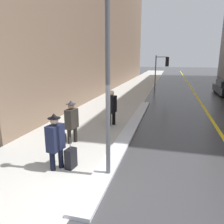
{
  "coord_description": "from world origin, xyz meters",
  "views": [
    {
      "loc": [
        1.78,
        -4.16,
        3.13
      ],
      "look_at": [
        -0.4,
        4.0,
        1.05
      ],
      "focal_mm": 35.0,
      "sensor_mm": 36.0,
      "label": 1
    }
  ],
  "objects_px": {
    "traffic_light_near": "(163,65)",
    "pedestrian_with_shoulder_bag": "(112,106)",
    "rolling_suitcase": "(71,159)",
    "lamp_post": "(108,49)",
    "pedestrian_in_fedora": "(56,139)",
    "pedestrian_in_glasses": "(72,120)"
  },
  "relations": [
    {
      "from": "lamp_post",
      "to": "pedestrian_in_fedora",
      "type": "height_order",
      "value": "lamp_post"
    },
    {
      "from": "traffic_light_near",
      "to": "rolling_suitcase",
      "type": "distance_m",
      "value": 17.22
    },
    {
      "from": "pedestrian_in_fedora",
      "to": "rolling_suitcase",
      "type": "relative_size",
      "value": 1.76
    },
    {
      "from": "lamp_post",
      "to": "pedestrian_in_glasses",
      "type": "bearing_deg",
      "value": 134.95
    },
    {
      "from": "pedestrian_in_glasses",
      "to": "pedestrian_with_shoulder_bag",
      "type": "distance_m",
      "value": 2.71
    },
    {
      "from": "pedestrian_in_glasses",
      "to": "pedestrian_with_shoulder_bag",
      "type": "height_order",
      "value": "pedestrian_with_shoulder_bag"
    },
    {
      "from": "pedestrian_in_fedora",
      "to": "pedestrian_with_shoulder_bag",
      "type": "height_order",
      "value": "pedestrian_with_shoulder_bag"
    },
    {
      "from": "lamp_post",
      "to": "pedestrian_in_fedora",
      "type": "relative_size",
      "value": 3.39
    },
    {
      "from": "traffic_light_near",
      "to": "rolling_suitcase",
      "type": "xyz_separation_m",
      "value": [
        -1.85,
        -16.98,
        -2.15
      ]
    },
    {
      "from": "traffic_light_near",
      "to": "pedestrian_in_fedora",
      "type": "xyz_separation_m",
      "value": [
        -2.22,
        -17.13,
        -1.54
      ]
    },
    {
      "from": "pedestrian_in_glasses",
      "to": "pedestrian_in_fedora",
      "type": "bearing_deg",
      "value": 20.47
    },
    {
      "from": "rolling_suitcase",
      "to": "pedestrian_in_fedora",
      "type": "bearing_deg",
      "value": -60.02
    },
    {
      "from": "pedestrian_in_glasses",
      "to": "rolling_suitcase",
      "type": "distance_m",
      "value": 2.08
    },
    {
      "from": "traffic_light_near",
      "to": "pedestrian_with_shoulder_bag",
      "type": "height_order",
      "value": "traffic_light_near"
    },
    {
      "from": "pedestrian_in_fedora",
      "to": "pedestrian_with_shoulder_bag",
      "type": "bearing_deg",
      "value": -177.29
    },
    {
      "from": "lamp_post",
      "to": "rolling_suitcase",
      "type": "height_order",
      "value": "lamp_post"
    },
    {
      "from": "lamp_post",
      "to": "pedestrian_in_glasses",
      "type": "xyz_separation_m",
      "value": [
        -1.98,
        1.98,
        -2.44
      ]
    },
    {
      "from": "lamp_post",
      "to": "traffic_light_near",
      "type": "distance_m",
      "value": 17.17
    },
    {
      "from": "traffic_light_near",
      "to": "lamp_post",
      "type": "bearing_deg",
      "value": -83.41
    },
    {
      "from": "lamp_post",
      "to": "pedestrian_with_shoulder_bag",
      "type": "relative_size",
      "value": 3.37
    },
    {
      "from": "lamp_post",
      "to": "pedestrian_in_fedora",
      "type": "distance_m",
      "value": 2.88
    },
    {
      "from": "pedestrian_in_fedora",
      "to": "pedestrian_in_glasses",
      "type": "height_order",
      "value": "pedestrian_in_fedora"
    }
  ]
}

